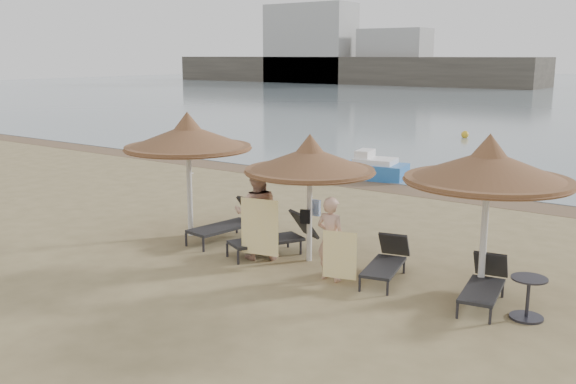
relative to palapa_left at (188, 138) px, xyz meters
name	(u,v)px	position (x,y,z in m)	size (l,w,h in m)	color
ground	(277,283)	(3.66, -1.47, -2.37)	(160.00, 160.00, 0.00)	#988559
wet_sand_strip	(459,197)	(3.66, 7.93, -2.36)	(200.00, 1.60, 0.01)	brown
far_shore	(469,65)	(-21.44, 76.36, 0.54)	(150.00, 54.80, 12.00)	#524C41
palapa_left	(188,138)	(0.00, 0.00, 0.00)	(3.00, 3.00, 2.97)	silver
palapa_center	(310,160)	(3.39, 0.06, -0.23)	(2.71, 2.71, 2.69)	silver
palapa_right	(488,167)	(6.99, 0.28, -0.04)	(2.95, 2.95, 2.93)	silver
lounger_far_left	(232,222)	(1.01, 0.34, -1.96)	(0.96, 2.12, 0.92)	#2B2A32
lounger_near_left	(277,236)	(2.56, 0.06, -1.97)	(1.46, 2.05, 0.88)	#2B2A32
lounger_near_right	(387,260)	(5.21, 0.05, -2.02)	(0.94, 1.82, 0.78)	#2B2A32
lounger_far_right	(485,283)	(7.18, -0.09, -2.02)	(0.85, 1.82, 0.78)	#2B2A32
side_table	(528,299)	(8.00, -0.40, -2.03)	(0.59, 0.59, 0.71)	#2B2A32
person_left	(257,206)	(2.39, -0.45, -1.23)	(1.05, 0.68, 2.28)	tan
person_right	(331,232)	(4.39, -0.71, -1.41)	(0.88, 0.57, 1.91)	tan
towel_left	(260,227)	(2.74, -0.80, -1.55)	(0.83, 0.19, 1.18)	yellow
towel_right	(340,255)	(4.74, -0.96, -1.74)	(0.63, 0.18, 0.91)	yellow
bag_patterned	(314,208)	(3.39, 0.24, -1.25)	(0.27, 0.11, 0.34)	silver
bag_dark	(305,217)	(3.39, -0.10, -1.38)	(0.22, 0.15, 0.29)	black
pedal_boat	(374,168)	(0.13, 9.03, -2.00)	(2.32, 1.60, 1.00)	blue
buoy_left	(465,135)	(-1.33, 21.72, -2.17)	(0.39, 0.39, 0.39)	gold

